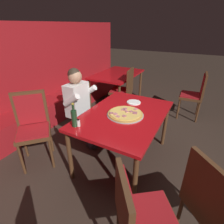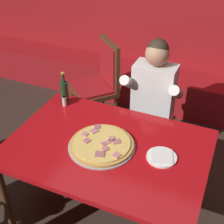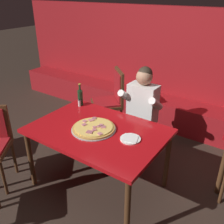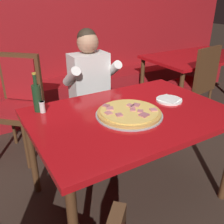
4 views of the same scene
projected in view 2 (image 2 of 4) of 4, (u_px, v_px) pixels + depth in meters
name	position (u px, v px, depth m)	size (l,w,h in m)	color
ground_plane	(108.00, 214.00, 2.69)	(24.00, 24.00, 0.00)	#33261E
booth_wall_panel	(180.00, 27.00, 3.80)	(6.80, 0.16, 1.90)	maroon
booth_bench	(167.00, 90.00, 3.96)	(6.46, 0.48, 0.46)	maroon
main_dining_table	(107.00, 153.00, 2.29)	(1.44, 0.99, 0.78)	#4C2D19
pizza	(102.00, 144.00, 2.23)	(0.48, 0.48, 0.05)	#9E9EA3
plate_white_paper	(162.00, 157.00, 2.14)	(0.21, 0.21, 0.02)	white
beer_bottle	(64.00, 92.00, 2.66)	(0.07, 0.07, 0.29)	#19381E
shaker_black_pepper	(64.00, 102.00, 2.66)	(0.04, 0.04, 0.09)	silver
shaker_parmesan	(64.00, 101.00, 2.66)	(0.04, 0.04, 0.09)	silver
diner_seated_blue_shirt	(151.00, 102.00, 2.85)	(0.53, 0.53, 1.27)	black
dining_chair_far_left	(100.00, 80.00, 3.39)	(0.62, 0.62, 1.05)	#4C2D19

